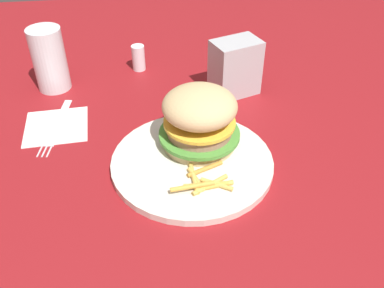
% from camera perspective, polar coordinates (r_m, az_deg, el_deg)
% --- Properties ---
extents(ground_plane, '(1.60, 1.60, 0.00)m').
position_cam_1_polar(ground_plane, '(0.68, -1.14, -2.95)').
color(ground_plane, maroon).
extents(plate, '(0.26, 0.26, 0.01)m').
position_cam_1_polar(plate, '(0.68, -0.00, -2.38)').
color(plate, silver).
rests_on(plate, ground_plane).
extents(sandwich, '(0.13, 0.13, 0.10)m').
position_cam_1_polar(sandwich, '(0.68, 1.02, 3.46)').
color(sandwich, tan).
rests_on(sandwich, plate).
extents(fries_pile, '(0.07, 0.10, 0.01)m').
position_cam_1_polar(fries_pile, '(0.63, 1.64, -5.01)').
color(fries_pile, '#E5B251').
rests_on(fries_pile, plate).
extents(napkin, '(0.12, 0.12, 0.00)m').
position_cam_1_polar(napkin, '(0.81, -17.70, 2.30)').
color(napkin, white).
rests_on(napkin, ground_plane).
extents(fork, '(0.17, 0.04, 0.00)m').
position_cam_1_polar(fork, '(0.80, -17.76, 2.38)').
color(fork, silver).
rests_on(fork, napkin).
extents(drink_glass, '(0.07, 0.07, 0.13)m').
position_cam_1_polar(drink_glass, '(0.90, -18.47, 10.39)').
color(drink_glass, silver).
rests_on(drink_glass, ground_plane).
extents(napkin_dispenser, '(0.09, 0.11, 0.11)m').
position_cam_1_polar(napkin_dispenser, '(0.85, 5.78, 10.13)').
color(napkin_dispenser, '#B7BABF').
rests_on(napkin_dispenser, ground_plane).
extents(salt_shaker, '(0.03, 0.03, 0.06)m').
position_cam_1_polar(salt_shaker, '(0.95, -7.17, 11.38)').
color(salt_shaker, white).
rests_on(salt_shaker, ground_plane).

